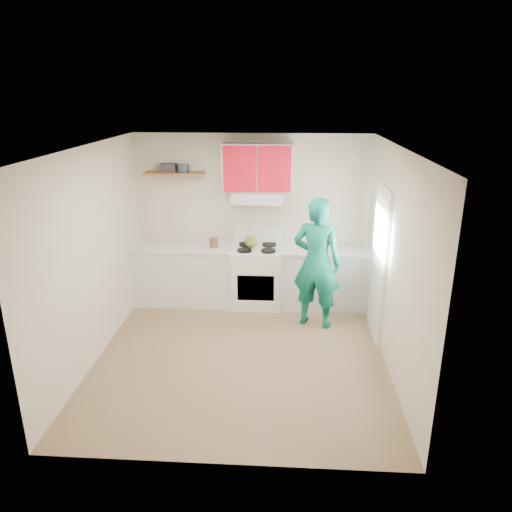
# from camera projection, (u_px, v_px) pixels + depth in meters

# --- Properties ---
(floor) EXTENTS (3.80, 3.80, 0.00)m
(floor) POSITION_uv_depth(u_px,v_px,m) (242.00, 355.00, 6.14)
(floor) COLOR brown
(floor) RESTS_ON ground
(ceiling) EXTENTS (3.60, 3.80, 0.04)m
(ceiling) POSITION_uv_depth(u_px,v_px,m) (239.00, 147.00, 5.29)
(ceiling) COLOR white
(ceiling) RESTS_ON floor
(back_wall) EXTENTS (3.60, 0.04, 2.60)m
(back_wall) POSITION_uv_depth(u_px,v_px,m) (252.00, 219.00, 7.51)
(back_wall) COLOR beige
(back_wall) RESTS_ON floor
(front_wall) EXTENTS (3.60, 0.04, 2.60)m
(front_wall) POSITION_uv_depth(u_px,v_px,m) (219.00, 336.00, 3.92)
(front_wall) COLOR beige
(front_wall) RESTS_ON floor
(left_wall) EXTENTS (0.04, 3.80, 2.60)m
(left_wall) POSITION_uv_depth(u_px,v_px,m) (92.00, 256.00, 5.82)
(left_wall) COLOR beige
(left_wall) RESTS_ON floor
(right_wall) EXTENTS (0.04, 3.80, 2.60)m
(right_wall) POSITION_uv_depth(u_px,v_px,m) (394.00, 262.00, 5.61)
(right_wall) COLOR beige
(right_wall) RESTS_ON floor
(door) EXTENTS (0.05, 0.85, 2.05)m
(door) POSITION_uv_depth(u_px,v_px,m) (379.00, 264.00, 6.36)
(door) COLOR white
(door) RESTS_ON floor
(door_glass) EXTENTS (0.01, 0.55, 0.95)m
(door_glass) POSITION_uv_depth(u_px,v_px,m) (380.00, 233.00, 6.22)
(door_glass) COLOR white
(door_glass) RESTS_ON door
(counter_left) EXTENTS (1.52, 0.60, 0.90)m
(counter_left) POSITION_uv_depth(u_px,v_px,m) (185.00, 275.00, 7.57)
(counter_left) COLOR silver
(counter_left) RESTS_ON floor
(counter_right) EXTENTS (1.32, 0.60, 0.90)m
(counter_right) POSITION_uv_depth(u_px,v_px,m) (324.00, 278.00, 7.44)
(counter_right) COLOR silver
(counter_right) RESTS_ON floor
(stove) EXTENTS (0.76, 0.65, 0.92)m
(stove) POSITION_uv_depth(u_px,v_px,m) (257.00, 277.00, 7.47)
(stove) COLOR white
(stove) RESTS_ON floor
(range_hood) EXTENTS (0.76, 0.44, 0.15)m
(range_hood) POSITION_uv_depth(u_px,v_px,m) (257.00, 197.00, 7.17)
(range_hood) COLOR silver
(range_hood) RESTS_ON back_wall
(upper_cabinets) EXTENTS (1.02, 0.33, 0.70)m
(upper_cabinets) POSITION_uv_depth(u_px,v_px,m) (258.00, 168.00, 7.08)
(upper_cabinets) COLOR red
(upper_cabinets) RESTS_ON back_wall
(shelf) EXTENTS (0.90, 0.30, 0.04)m
(shelf) POSITION_uv_depth(u_px,v_px,m) (174.00, 173.00, 7.20)
(shelf) COLOR brown
(shelf) RESTS_ON back_wall
(books) EXTENTS (0.23, 0.17, 0.12)m
(books) POSITION_uv_depth(u_px,v_px,m) (169.00, 168.00, 7.22)
(books) COLOR #362F32
(books) RESTS_ON shelf
(tin) EXTENTS (0.19, 0.19, 0.11)m
(tin) POSITION_uv_depth(u_px,v_px,m) (183.00, 168.00, 7.18)
(tin) COLOR #333D4C
(tin) RESTS_ON shelf
(kettle) EXTENTS (0.25, 0.25, 0.18)m
(kettle) POSITION_uv_depth(u_px,v_px,m) (251.00, 242.00, 7.35)
(kettle) COLOR #557B22
(kettle) RESTS_ON stove
(crock) EXTENTS (0.14, 0.14, 0.16)m
(crock) POSITION_uv_depth(u_px,v_px,m) (214.00, 243.00, 7.37)
(crock) COLOR brown
(crock) RESTS_ON counter_left
(cutting_board) EXTENTS (0.31, 0.26, 0.02)m
(cutting_board) POSITION_uv_depth(u_px,v_px,m) (298.00, 251.00, 7.23)
(cutting_board) COLOR olive
(cutting_board) RESTS_ON counter_right
(silicone_mat) EXTENTS (0.33, 0.29, 0.01)m
(silicone_mat) POSITION_uv_depth(u_px,v_px,m) (344.00, 252.00, 7.23)
(silicone_mat) COLOR red
(silicone_mat) RESTS_ON counter_right
(person) EXTENTS (0.79, 0.64, 1.87)m
(person) POSITION_uv_depth(u_px,v_px,m) (317.00, 263.00, 6.67)
(person) COLOR #0B6B5C
(person) RESTS_ON floor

